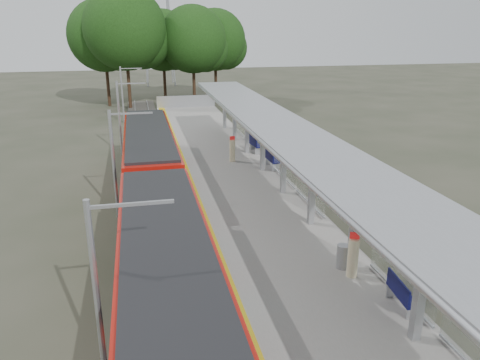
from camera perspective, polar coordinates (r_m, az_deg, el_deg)
name	(u,v)px	position (r m, az deg, el deg)	size (l,w,h in m)	color
trackbed	(154,204)	(25.23, -10.49, -2.96)	(3.00, 70.00, 0.24)	#59544C
platform	(236,192)	(25.59, -0.43, -1.41)	(6.00, 50.00, 1.00)	gray
tactile_strip	(190,186)	(25.04, -6.15, -0.73)	(0.60, 50.00, 0.02)	gold
end_fence	(186,101)	(49.33, -6.60, 9.51)	(6.00, 0.10, 1.20)	#9EA0A5
train	(156,201)	(20.21, -10.22, -2.58)	(2.74, 27.60, 3.62)	black
canopy	(288,140)	(21.39, 5.93, 4.84)	(3.27, 38.00, 3.66)	#9EA0A5
tree_cluster	(155,36)	(56.85, -10.30, 16.89)	(20.81, 14.44, 13.16)	#382316
catenary_masts	(115,161)	(23.43, -14.96, 2.25)	(2.08, 48.16, 5.40)	#9EA0A5
bench_near	(401,293)	(15.27, 19.01, -12.87)	(0.59, 1.50, 1.00)	#0E104A
bench_mid	(271,158)	(28.00, 3.78, 2.71)	(0.58, 1.73, 1.17)	#0E104A
bench_far	(254,143)	(31.51, 1.77, 4.49)	(0.65, 1.67, 1.12)	#0E104A
info_pillar_near	(353,257)	(16.50, 13.60, -9.15)	(0.37, 0.37, 1.63)	beige
info_pillar_far	(232,150)	(29.26, -0.94, 3.62)	(0.36, 0.36, 1.62)	beige
litter_bin	(343,257)	(17.06, 12.40, -9.10)	(0.43, 0.43, 0.88)	#9EA0A5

